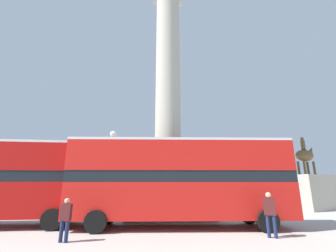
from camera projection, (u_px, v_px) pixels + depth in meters
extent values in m
plane|color=#ADA89E|center=(168.00, 216.00, 15.40)|extent=(200.00, 200.00, 0.00)
cube|color=#A39E8E|center=(168.00, 207.00, 15.54)|extent=(5.51, 5.51, 1.12)
cube|color=#A39E8E|center=(168.00, 191.00, 15.82)|extent=(3.97, 3.97, 1.12)
cylinder|color=#A39E8E|center=(168.00, 78.00, 18.01)|extent=(1.96, 1.96, 16.34)
cylinder|color=black|center=(69.00, 213.00, 13.00)|extent=(1.01, 0.33, 1.00)
cylinder|color=black|center=(52.00, 219.00, 10.63)|extent=(1.01, 0.33, 1.00)
cube|color=red|center=(180.00, 200.00, 11.48)|extent=(11.22, 3.00, 1.72)
cube|color=black|center=(180.00, 177.00, 11.77)|extent=(11.22, 2.95, 0.55)
cube|color=red|center=(180.00, 157.00, 12.02)|extent=(11.22, 3.00, 1.48)
cube|color=silver|center=(180.00, 143.00, 12.22)|extent=(11.22, 3.00, 0.12)
cylinder|color=black|center=(248.00, 214.00, 12.53)|extent=(1.01, 0.35, 1.00)
cylinder|color=black|center=(268.00, 221.00, 10.20)|extent=(1.01, 0.35, 1.00)
cylinder|color=black|center=(108.00, 215.00, 12.34)|extent=(1.01, 0.35, 1.00)
cylinder|color=black|center=(96.00, 222.00, 10.01)|extent=(1.01, 0.35, 1.00)
cube|color=#A39E8E|center=(310.00, 192.00, 19.53)|extent=(4.40, 3.77, 2.91)
ellipsoid|color=brown|center=(305.00, 156.00, 20.33)|extent=(2.24, 1.68, 1.05)
cone|color=brown|center=(311.00, 151.00, 20.84)|extent=(1.15, 0.89, 1.11)
cylinder|color=brown|center=(303.00, 145.00, 20.57)|extent=(0.36, 0.36, 0.90)
sphere|color=brown|center=(302.00, 139.00, 20.72)|extent=(0.28, 0.28, 0.28)
cylinder|color=brown|center=(308.00, 169.00, 20.56)|extent=(0.20, 0.20, 1.20)
cylinder|color=brown|center=(314.00, 168.00, 20.05)|extent=(0.20, 0.20, 1.20)
cylinder|color=brown|center=(299.00, 168.00, 20.04)|extent=(0.20, 0.20, 1.20)
cylinder|color=brown|center=(305.00, 168.00, 19.53)|extent=(0.20, 0.20, 1.20)
cylinder|color=black|center=(108.00, 217.00, 13.44)|extent=(0.31, 0.31, 0.40)
cylinder|color=black|center=(111.00, 177.00, 14.03)|extent=(0.14, 0.14, 5.10)
sphere|color=white|center=(113.00, 134.00, 14.72)|extent=(0.41, 0.41, 0.41)
cylinder|color=#192347|center=(67.00, 231.00, 8.49)|extent=(0.14, 0.14, 0.77)
cylinder|color=#192347|center=(61.00, 231.00, 8.53)|extent=(0.14, 0.14, 0.77)
cube|color=#471919|center=(66.00, 212.00, 8.69)|extent=(0.45, 0.27, 0.61)
sphere|color=tan|center=(67.00, 201.00, 8.79)|extent=(0.21, 0.21, 0.21)
cylinder|color=#192347|center=(275.00, 227.00, 9.17)|extent=(0.14, 0.14, 0.87)
cylinder|color=#192347|center=(268.00, 226.00, 9.28)|extent=(0.14, 0.14, 0.87)
cube|color=#471919|center=(269.00, 207.00, 9.42)|extent=(0.50, 0.40, 0.69)
sphere|color=tan|center=(268.00, 195.00, 9.54)|extent=(0.23, 0.23, 0.23)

